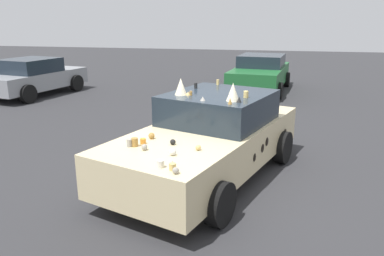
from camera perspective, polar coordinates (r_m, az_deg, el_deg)
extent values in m
plane|color=#2D2D30|center=(6.85, 2.47, -7.41)|extent=(60.00, 60.00, 0.00)
cube|color=beige|center=(6.63, 2.53, -2.55)|extent=(4.78, 3.08, 0.68)
cube|color=#1E2833|center=(6.79, 4.14, 3.18)|extent=(2.24, 2.14, 0.53)
cylinder|color=black|center=(5.22, 4.27, -11.46)|extent=(0.68, 0.41, 0.64)
cylinder|color=black|center=(6.19, -11.37, -7.17)|extent=(0.68, 0.41, 0.64)
cylinder|color=black|center=(7.60, 13.68, -2.86)|extent=(0.68, 0.41, 0.64)
cylinder|color=black|center=(8.29, 1.41, -0.79)|extent=(0.68, 0.41, 0.64)
ellipsoid|color=black|center=(6.21, 9.55, -4.47)|extent=(0.11, 0.05, 0.14)
ellipsoid|color=black|center=(7.70, -0.86, -0.81)|extent=(0.12, 0.06, 0.08)
ellipsoid|color=black|center=(7.67, -0.82, 0.19)|extent=(0.20, 0.08, 0.14)
ellipsoid|color=black|center=(6.79, -5.91, -2.84)|extent=(0.15, 0.06, 0.12)
ellipsoid|color=black|center=(7.65, 14.03, -0.52)|extent=(0.18, 0.07, 0.09)
ellipsoid|color=black|center=(6.51, 10.75, -3.07)|extent=(0.13, 0.06, 0.15)
ellipsoid|color=black|center=(6.67, 11.39, -2.08)|extent=(0.13, 0.06, 0.16)
sphere|color=gray|center=(4.53, -2.46, -6.52)|extent=(0.08, 0.08, 0.08)
sphere|color=#A87A38|center=(5.85, -6.21, -1.19)|extent=(0.10, 0.10, 0.10)
cylinder|color=#A87A38|center=(5.54, -8.76, -2.16)|extent=(0.11, 0.11, 0.13)
sphere|color=silver|center=(5.12, -2.97, -3.70)|extent=(0.09, 0.09, 0.09)
cylinder|color=silver|center=(4.72, -4.87, -5.48)|extent=(0.09, 0.09, 0.10)
cylinder|color=tan|center=(4.64, -2.98, -5.93)|extent=(0.12, 0.12, 0.09)
sphere|color=gray|center=(5.36, -7.30, -2.91)|extent=(0.09, 0.09, 0.09)
cylinder|color=gray|center=(5.53, -9.56, -2.27)|extent=(0.11, 0.11, 0.12)
sphere|color=tan|center=(5.32, 0.96, -3.01)|extent=(0.08, 0.08, 0.08)
cone|color=black|center=(4.75, -3.00, -5.49)|extent=(0.10, 0.10, 0.07)
sphere|color=black|center=(5.55, -2.95, -2.15)|extent=(0.09, 0.09, 0.09)
cylinder|color=orange|center=(5.64, -7.50, -2.02)|extent=(0.09, 0.09, 0.08)
cylinder|color=#A87A38|center=(6.51, -0.18, 5.34)|extent=(0.07, 0.07, 0.07)
cylinder|color=tan|center=(6.37, 8.25, 5.11)|extent=(0.11, 0.11, 0.11)
cone|color=black|center=(5.99, 7.22, 4.36)|extent=(0.10, 0.10, 0.09)
cone|color=gray|center=(6.07, 1.65, 4.52)|extent=(0.12, 0.12, 0.07)
cone|color=#A87A38|center=(5.84, 5.84, 4.15)|extent=(0.08, 0.08, 0.10)
cylinder|color=tan|center=(7.59, 3.96, 7.00)|extent=(0.08, 0.08, 0.11)
cylinder|color=black|center=(7.18, 0.58, 6.50)|extent=(0.09, 0.09, 0.11)
cone|color=tan|center=(6.53, -0.60, 5.32)|extent=(0.10, 0.10, 0.06)
cone|color=beige|center=(6.06, 6.28, 5.50)|extent=(0.21, 0.21, 0.30)
cone|color=beige|center=(6.53, -1.72, 6.36)|extent=(0.21, 0.21, 0.30)
cube|color=#1E602D|center=(15.22, 10.36, 7.86)|extent=(4.65, 2.28, 0.69)
cube|color=#1E2833|center=(15.39, 10.62, 10.10)|extent=(2.15, 1.87, 0.46)
cylinder|color=black|center=(13.79, 13.19, 5.58)|extent=(0.62, 0.28, 0.60)
cylinder|color=black|center=(14.10, 5.65, 6.15)|extent=(0.62, 0.28, 0.60)
cylinder|color=black|center=(16.52, 14.29, 7.20)|extent=(0.62, 0.28, 0.60)
cylinder|color=black|center=(16.78, 7.92, 7.68)|extent=(0.62, 0.28, 0.60)
cube|color=gray|center=(15.36, -22.91, 6.81)|extent=(4.24, 2.42, 0.60)
cube|color=#1E2833|center=(15.19, -23.55, 8.76)|extent=(2.08, 1.91, 0.50)
cylinder|color=black|center=(16.89, -21.99, 6.78)|extent=(0.67, 0.33, 0.64)
cylinder|color=black|center=(15.68, -17.27, 6.58)|extent=(0.67, 0.33, 0.64)
cylinder|color=black|center=(13.91, -23.80, 4.79)|extent=(0.67, 0.33, 0.64)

